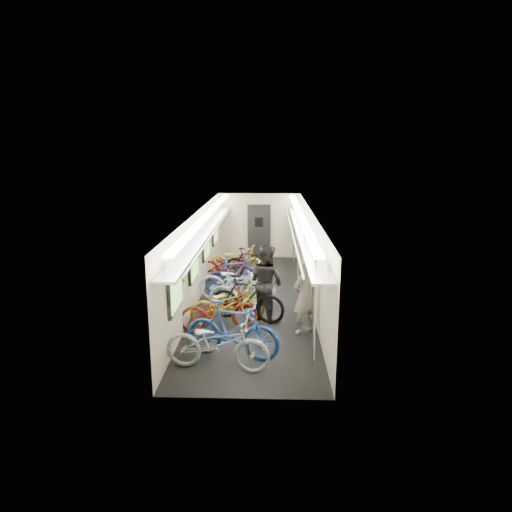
# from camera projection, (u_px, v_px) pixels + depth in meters

# --- Properties ---
(train_car_shell) EXTENTS (10.00, 10.00, 10.00)m
(train_car_shell) POSITION_uv_depth(u_px,v_px,m) (242.00, 235.00, 12.69)
(train_car_shell) COLOR black
(train_car_shell) RESTS_ON ground
(bicycle_0) EXTENTS (2.07, 1.01, 1.04)m
(bicycle_0) POSITION_uv_depth(u_px,v_px,m) (217.00, 343.00, 8.38)
(bicycle_0) COLOR #9C9DA0
(bicycle_0) RESTS_ON ground
(bicycle_1) EXTENTS (2.01, 1.06, 1.16)m
(bicycle_1) POSITION_uv_depth(u_px,v_px,m) (232.00, 330.00, 8.86)
(bicycle_1) COLOR #1C48AA
(bicycle_1) RESTS_ON ground
(bicycle_2) EXTENTS (1.88, 1.09, 0.93)m
(bicycle_2) POSITION_uv_depth(u_px,v_px,m) (219.00, 310.00, 10.26)
(bicycle_2) COLOR maroon
(bicycle_2) RESTS_ON ground
(bicycle_3) EXTENTS (1.93, 1.09, 1.12)m
(bicycle_3) POSITION_uv_depth(u_px,v_px,m) (247.00, 298.00, 10.77)
(bicycle_3) COLOR black
(bicycle_3) RESTS_ON ground
(bicycle_4) EXTENTS (1.93, 1.20, 0.96)m
(bicycle_4) POSITION_uv_depth(u_px,v_px,m) (228.00, 303.00, 10.65)
(bicycle_4) COLOR #BEC812
(bicycle_4) RESTS_ON ground
(bicycle_5) EXTENTS (1.60, 0.85, 0.93)m
(bicycle_5) POSITION_uv_depth(u_px,v_px,m) (238.00, 289.00, 11.77)
(bicycle_5) COLOR silver
(bicycle_5) RESTS_ON ground
(bicycle_6) EXTENTS (2.18, 1.09, 1.10)m
(bicycle_6) POSITION_uv_depth(u_px,v_px,m) (237.00, 282.00, 12.10)
(bicycle_6) COLOR silver
(bicycle_6) RESTS_ON ground
(bicycle_7) EXTENTS (1.77, 1.05, 1.03)m
(bicycle_7) POSITION_uv_depth(u_px,v_px,m) (234.00, 274.00, 12.96)
(bicycle_7) COLOR #183C95
(bicycle_7) RESTS_ON ground
(bicycle_8) EXTENTS (2.03, 1.36, 1.01)m
(bicycle_8) POSITION_uv_depth(u_px,v_px,m) (228.00, 267.00, 13.77)
(bicycle_8) COLOR maroon
(bicycle_8) RESTS_ON ground
(bicycle_9) EXTENTS (1.67, 1.08, 0.98)m
(bicycle_9) POSITION_uv_depth(u_px,v_px,m) (249.00, 264.00, 14.26)
(bicycle_9) COLOR black
(bicycle_9) RESTS_ON ground
(bicycle_10) EXTENTS (1.96, 1.15, 0.98)m
(bicycle_10) POSITION_uv_depth(u_px,v_px,m) (237.00, 260.00, 14.69)
(bicycle_10) COLOR yellow
(bicycle_10) RESTS_ON ground
(passenger_near) EXTENTS (0.74, 0.67, 1.70)m
(passenger_near) POSITION_uv_depth(u_px,v_px,m) (305.00, 296.00, 9.99)
(passenger_near) COLOR gray
(passenger_near) RESTS_ON ground
(passenger_mid) EXTENTS (1.13, 1.12, 1.84)m
(passenger_mid) POSITION_uv_depth(u_px,v_px,m) (266.00, 282.00, 10.80)
(passenger_mid) COLOR black
(passenger_mid) RESTS_ON ground
(backpack) EXTENTS (0.29, 0.23, 0.38)m
(backpack) POSITION_uv_depth(u_px,v_px,m) (320.00, 265.00, 10.99)
(backpack) COLOR #B11123
(backpack) RESTS_ON passenger_near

